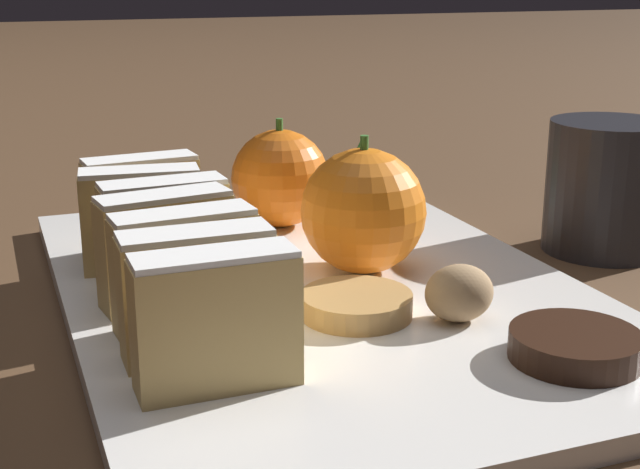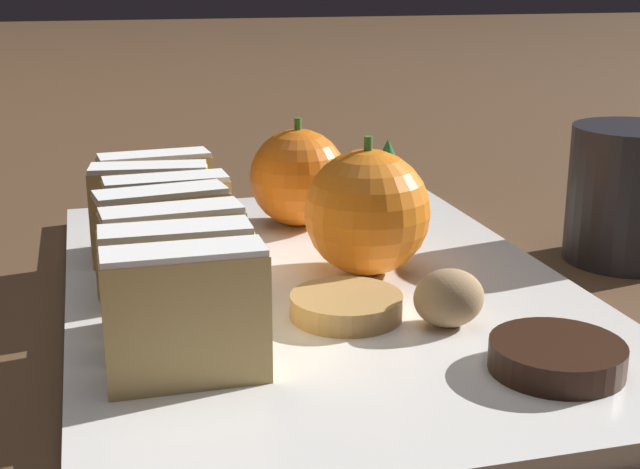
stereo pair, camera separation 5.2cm
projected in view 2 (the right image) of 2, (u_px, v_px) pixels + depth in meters
ground_plane at (320, 302)px, 0.53m from camera, size 6.00×6.00×0.00m
serving_platter at (320, 292)px, 0.53m from camera, size 0.29×0.42×0.01m
stollen_slice_front at (186, 316)px, 0.39m from camera, size 0.07×0.03×0.06m
stollen_slice_second at (178, 289)px, 0.43m from camera, size 0.07×0.03×0.06m
stollen_slice_third at (174, 266)px, 0.46m from camera, size 0.07×0.03×0.06m
stollen_slice_fourth at (164, 247)px, 0.49m from camera, size 0.08×0.03×0.06m
stollen_slice_fifth at (168, 229)px, 0.52m from camera, size 0.07×0.03×0.06m
stollen_slice_sixth at (151, 214)px, 0.56m from camera, size 0.08×0.03×0.06m
stollen_slice_back at (156, 200)px, 0.59m from camera, size 0.07×0.03×0.06m
orange_near at (298, 178)px, 0.64m from camera, size 0.07×0.07×0.08m
orange_far at (367, 212)px, 0.53m from camera, size 0.08×0.08×0.08m
walnut at (449, 298)px, 0.46m from camera, size 0.04×0.03×0.03m
chocolate_cookie at (557, 357)px, 0.41m from camera, size 0.06×0.06×0.01m
gingerbread_cookie at (339, 306)px, 0.47m from camera, size 0.06×0.06×0.01m
evergreen_sprig at (387, 170)px, 0.71m from camera, size 0.05×0.05×0.05m
coffee_mug at (633, 194)px, 0.59m from camera, size 0.11×0.08×0.09m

